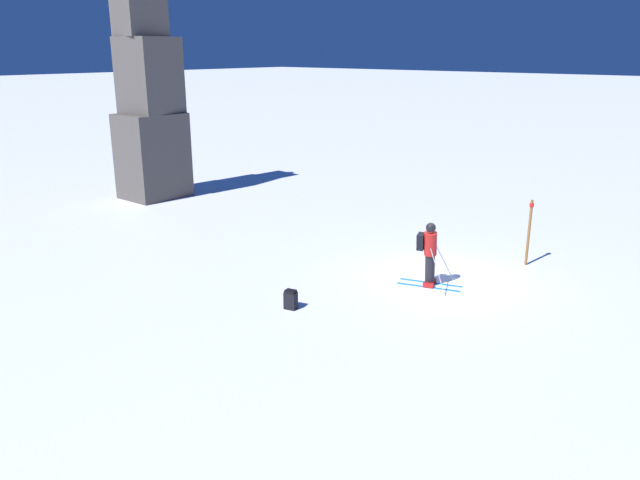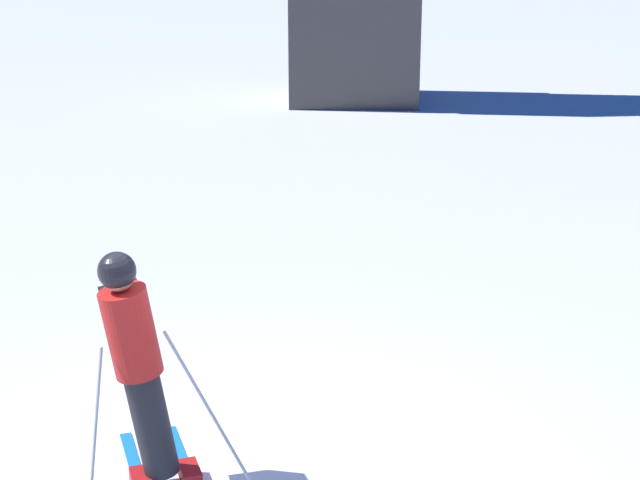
# 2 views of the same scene
# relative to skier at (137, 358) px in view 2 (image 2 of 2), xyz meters

# --- Properties ---
(skier) EXTENTS (1.28, 1.80, 1.88)m
(skier) POSITION_rel_skier_xyz_m (0.00, 0.00, 0.00)
(skier) COLOR #1E7AC6
(skier) RESTS_ON ground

